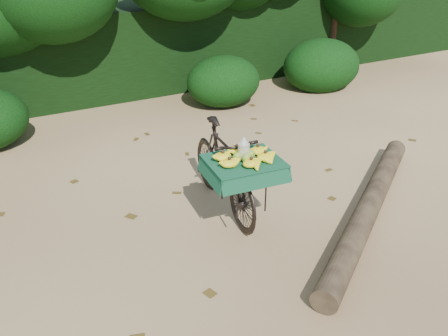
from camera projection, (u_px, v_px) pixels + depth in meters
ground at (283, 228)px, 5.77m from camera, size 80.00×80.00×0.00m
vendor_bicycle at (224, 168)px, 5.92m from camera, size 0.88×1.95×1.15m
fallen_log at (369, 206)px, 5.97m from camera, size 3.39×2.42×0.28m
hedge_backdrop at (119, 50)px, 10.29m from camera, size 26.00×1.80×1.80m
tree_row at (92, 3)px, 8.89m from camera, size 14.50×2.00×4.00m
bush_clumps at (178, 91)px, 9.14m from camera, size 8.80×1.70×0.90m
leaf_litter at (255, 204)px, 6.28m from camera, size 7.00×7.30×0.01m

